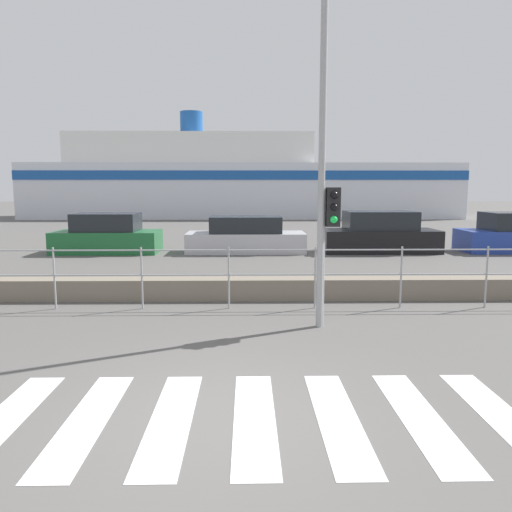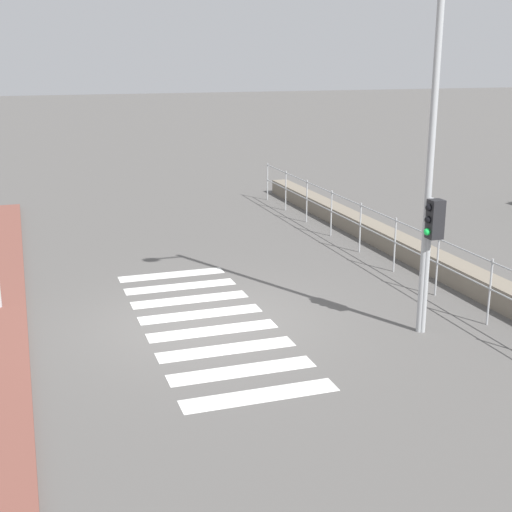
# 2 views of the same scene
# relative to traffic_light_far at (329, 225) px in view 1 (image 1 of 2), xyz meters

# --- Properties ---
(ground_plane) EXTENTS (160.00, 160.00, 0.00)m
(ground_plane) POSITION_rel_traffic_light_far_xyz_m (-1.82, -3.60, -1.82)
(ground_plane) COLOR #565451
(crosswalk) EXTENTS (6.75, 2.40, 0.01)m
(crosswalk) POSITION_rel_traffic_light_far_xyz_m (-1.81, -3.60, -1.82)
(crosswalk) COLOR silver
(crosswalk) RESTS_ON ground_plane
(seawall) EXTENTS (23.64, 0.55, 0.47)m
(seawall) POSITION_rel_traffic_light_far_xyz_m (-1.82, 2.22, -1.59)
(seawall) COLOR slate
(seawall) RESTS_ON ground_plane
(harbor_fence) EXTENTS (21.32, 0.04, 1.28)m
(harbor_fence) POSITION_rel_traffic_light_far_xyz_m (-1.82, 1.35, -0.99)
(harbor_fence) COLOR #9EA0A3
(harbor_fence) RESTS_ON ground_plane
(traffic_light_far) EXTENTS (0.34, 0.32, 2.48)m
(traffic_light_far) POSITION_rel_traffic_light_far_xyz_m (0.00, 0.00, 0.00)
(traffic_light_far) COLOR #9EA0A3
(traffic_light_far) RESTS_ON ground_plane
(streetlamp) EXTENTS (0.32, 1.09, 6.61)m
(streetlamp) POSITION_rel_traffic_light_far_xyz_m (-0.15, -0.21, 2.22)
(streetlamp) COLOR #9EA0A3
(streetlamp) RESTS_ON ground_plane
(ferry_boat) EXTENTS (34.31, 6.90, 8.46)m
(ferry_boat) POSITION_rel_traffic_light_far_xyz_m (-2.64, 32.64, 1.01)
(ferry_boat) COLOR silver
(ferry_boat) RESTS_ON ground_plane
(parked_car_green) EXTENTS (3.91, 1.87, 1.49)m
(parked_car_green) POSITION_rel_traffic_light_far_xyz_m (-6.78, 10.30, -1.19)
(parked_car_green) COLOR #1E6633
(parked_car_green) RESTS_ON ground_plane
(parked_car_silver) EXTENTS (4.50, 1.77, 1.37)m
(parked_car_silver) POSITION_rel_traffic_light_far_xyz_m (-1.50, 10.30, -1.24)
(parked_car_silver) COLOR #BCBCC1
(parked_car_silver) RESTS_ON ground_plane
(parked_car_black) EXTENTS (4.36, 1.86, 1.56)m
(parked_car_black) POSITION_rel_traffic_light_far_xyz_m (3.65, 10.30, -1.16)
(parked_car_black) COLOR black
(parked_car_black) RESTS_ON ground_plane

